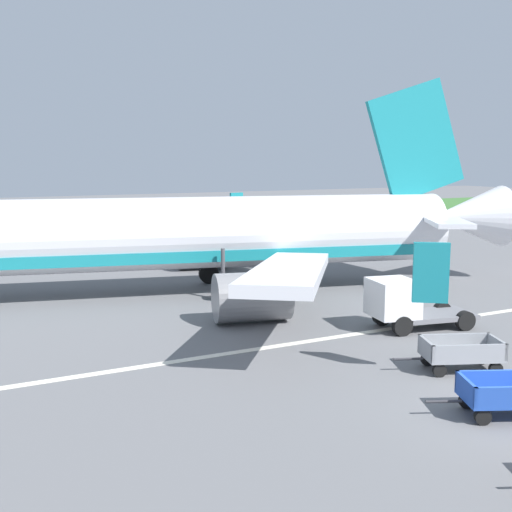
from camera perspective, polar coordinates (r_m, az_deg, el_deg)
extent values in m
plane|color=slate|center=(19.21, 21.03, -13.10)|extent=(220.00, 220.00, 0.00)
cube|color=#3D7033|center=(71.24, -16.09, 2.84)|extent=(220.00, 28.00, 0.06)
cube|color=silver|center=(25.19, 6.66, -7.33)|extent=(120.00, 0.36, 0.01)
cylinder|color=silver|center=(32.87, -8.01, 2.02)|extent=(30.03, 10.66, 3.70)
cube|color=teal|center=(33.01, -7.97, 0.27)|extent=(27.07, 9.77, 0.56)
cone|color=silver|center=(38.45, 18.37, 3.38)|extent=(5.20, 4.48, 3.52)
cube|color=silver|center=(25.61, 3.11, -1.32)|extent=(9.68, 12.08, 1.35)
cube|color=teal|center=(20.53, 15.45, -1.45)|extent=(1.01, 0.80, 1.90)
cylinder|color=gray|center=(27.04, -0.36, -3.68)|extent=(3.60, 2.79, 2.10)
cube|color=silver|center=(41.73, -3.47, 2.59)|extent=(4.47, 13.24, 1.35)
cube|color=teal|center=(48.50, -1.77, 4.59)|extent=(1.12, 0.36, 1.90)
cylinder|color=gray|center=(40.17, -4.79, 0.39)|extent=(3.60, 2.79, 2.10)
cube|color=teal|center=(36.66, 14.17, 9.97)|extent=(5.89, 1.76, 6.88)
cube|color=silver|center=(34.09, 16.70, 2.99)|extent=(4.26, 5.37, 0.24)
cube|color=silver|center=(39.73, 12.06, 3.94)|extent=(2.19, 5.32, 0.24)
cylinder|color=#4C4C51|center=(31.29, -2.99, -1.16)|extent=(0.20, 0.20, 2.04)
cylinder|color=black|center=(31.48, -2.97, -3.00)|extent=(1.18, 0.70, 1.10)
cylinder|color=#4C4C51|center=(35.56, -4.29, 0.03)|extent=(0.20, 0.20, 2.04)
cylinder|color=black|center=(35.73, -4.27, -1.59)|extent=(1.18, 0.70, 1.10)
cube|color=#234CB2|center=(19.00, 21.77, -11.84)|extent=(2.85, 2.30, 0.08)
cube|color=#234CB2|center=(19.45, 21.01, -10.33)|extent=(2.32, 1.12, 0.55)
cube|color=#234CB2|center=(18.43, 18.36, -11.25)|extent=(0.67, 1.32, 0.55)
cylinder|color=#2D2D33|center=(18.35, 16.52, -12.43)|extent=(0.94, 0.48, 0.08)
cylinder|color=black|center=(18.25, 19.72, -13.46)|extent=(0.47, 0.33, 0.44)
cylinder|color=black|center=(19.21, 18.41, -12.25)|extent=(0.47, 0.33, 0.44)
cube|color=gray|center=(22.29, 17.97, -8.58)|extent=(2.85, 2.25, 0.08)
cube|color=gray|center=(21.63, 18.67, -8.28)|extent=(2.35, 1.05, 0.55)
cube|color=gray|center=(22.78, 17.37, -7.35)|extent=(2.35, 1.05, 0.55)
cube|color=gray|center=(21.78, 15.06, -8.00)|extent=(0.63, 1.33, 0.55)
cube|color=gray|center=(22.68, 20.83, -7.60)|extent=(0.63, 1.33, 0.55)
cylinder|color=#2D2D33|center=(21.69, 13.51, -8.99)|extent=(0.95, 0.46, 0.08)
cylinder|color=black|center=(21.54, 16.17, -9.84)|extent=(0.47, 0.32, 0.44)
cylinder|color=black|center=(22.53, 15.15, -8.96)|extent=(0.47, 0.32, 0.44)
cylinder|color=black|center=(22.26, 20.75, -9.45)|extent=(0.47, 0.32, 0.44)
cylinder|color=black|center=(23.22, 19.56, -8.63)|extent=(0.47, 0.32, 0.44)
cube|color=slate|center=(27.58, 15.76, -5.12)|extent=(3.40, 2.45, 0.20)
cube|color=white|center=(26.41, 12.19, -3.70)|extent=(2.03, 2.19, 1.50)
cube|color=#19232D|center=(26.01, 10.65, -3.51)|extent=(0.38, 1.60, 0.67)
cylinder|color=black|center=(25.90, 13.00, -6.14)|extent=(0.84, 0.45, 0.80)
cylinder|color=black|center=(27.36, 11.26, -5.28)|extent=(0.84, 0.45, 0.80)
cylinder|color=black|center=(27.40, 18.30, -5.55)|extent=(0.84, 0.45, 0.80)
cylinder|color=black|center=(28.77, 16.37, -4.78)|extent=(0.84, 0.45, 0.80)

